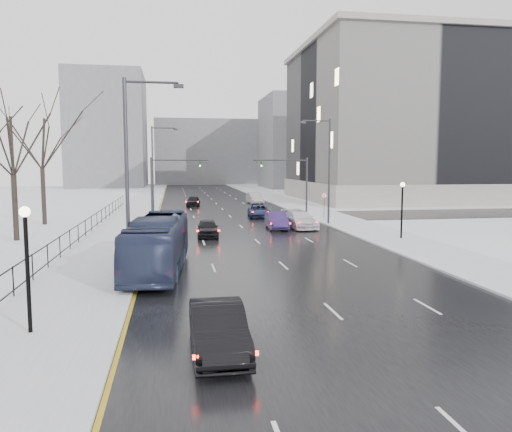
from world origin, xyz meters
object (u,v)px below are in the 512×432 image
mast_signal_right (297,179)px  sedan_center_far (193,201)px  sedan_right_distant (255,198)px  mast_signal_left (162,180)px  sedan_center_near (208,228)px  sedan_left_near (218,329)px  streetlight_l_far (155,166)px  lamppost_r_mid (402,202)px  lamppost_l (27,251)px  streetlight_r_mid (327,166)px  tree_park_e (45,226)px  sedan_right_cross (259,211)px  no_uturn_sign (324,198)px  streetlight_l_near (131,168)px  bus (158,244)px  tree_park_d (17,242)px  sedan_right_far (299,220)px  sedan_right_near (277,221)px

mast_signal_right → sedan_center_far: (-10.83, 15.01, -3.35)m
sedan_right_distant → mast_signal_left: bearing=-129.5°
sedan_center_near → sedan_left_near: bearing=-90.7°
streetlight_l_far → lamppost_r_mid: size_ratio=2.34×
lamppost_l → sedan_center_far: bearing=81.6°
streetlight_r_mid → lamppost_r_mid: size_ratio=2.34×
streetlight_r_mid → sedan_right_distant: (-2.67, 25.75, -4.77)m
tree_park_e → lamppost_r_mid: bearing=-25.6°
sedan_left_near → sedan_right_cross: sedan_left_near is taller
mast_signal_left → sedan_center_far: mast_signal_left is taller
streetlight_l_far → no_uturn_sign: streetlight_l_far is taller
streetlight_l_near → bus: size_ratio=0.94×
tree_park_d → sedan_right_far: 23.17m
sedan_right_near → sedan_center_far: 26.19m
lamppost_l → sedan_right_distant: lamppost_l is taller
streetlight_l_near → sedan_center_far: (4.67, 43.01, -4.87)m
streetlight_r_mid → sedan_left_near: bearing=-113.1°
tree_park_d → streetlight_l_far: size_ratio=1.25×
mast_signal_right → sedan_center_far: mast_signal_right is taller
sedan_center_far → tree_park_d: bearing=-109.8°
streetlight_l_far → sedan_center_near: size_ratio=2.43×
tree_park_d → streetlight_l_near: size_ratio=1.25×
mast_signal_right → bus: mast_signal_right is taller
bus → sedan_center_far: bearing=90.4°
mast_signal_right → streetlight_l_far: bearing=165.5°
streetlight_l_near → no_uturn_sign: bearing=54.1°
sedan_right_distant → lamppost_l: bearing=-110.7°
streetlight_r_mid → streetlight_l_near: size_ratio=1.00×
tree_park_d → sedan_right_distant: bearing=53.7°
sedan_right_far → sedan_center_far: size_ratio=1.29×
streetlight_l_far → sedan_left_near: 42.99m
sedan_right_far → streetlight_l_near: bearing=-131.8°
sedan_right_distant → sedan_right_near: bearing=-99.0°
no_uturn_sign → sedan_right_far: (-4.17, -6.08, -1.48)m
streetlight_r_mid → sedan_left_near: (-13.03, -30.59, -4.82)m
streetlight_r_mid → sedan_center_far: bearing=116.9°
tree_park_e → mast_signal_left: tree_park_e is taller
lamppost_l → mast_signal_left: (3.67, 36.00, 1.16)m
sedan_right_near → streetlight_l_near: bearing=-119.7°
streetlight_l_near → sedan_left_near: 12.10m
streetlight_l_far → bus: bearing=-87.8°
lamppost_l → bus: lamppost_l is taller
sedan_left_near → lamppost_r_mid: bearing=51.8°
sedan_left_near → sedan_center_near: size_ratio=1.12×
streetlight_l_far → no_uturn_sign: size_ratio=3.70×
streetlight_l_far → mast_signal_left: size_ratio=1.54×
streetlight_l_far → sedan_center_far: 12.91m
no_uturn_sign → lamppost_r_mid: bearing=-82.7°
mast_signal_right → mast_signal_left: same height
mast_signal_left → streetlight_l_near: bearing=-91.7°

